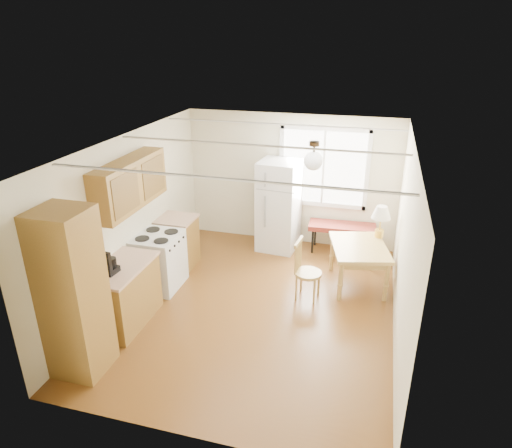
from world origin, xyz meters
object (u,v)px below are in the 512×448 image
at_px(refrigerator, 279,206).
at_px(dining_table, 359,251).
at_px(bench, 342,228).
at_px(chair, 303,266).

height_order(refrigerator, dining_table, refrigerator).
height_order(refrigerator, bench, refrigerator).
distance_m(refrigerator, chair, 1.83).
bearing_deg(chair, dining_table, 43.21).
distance_m(refrigerator, dining_table, 1.88).
relative_size(bench, chair, 1.31).
relative_size(refrigerator, chair, 1.81).
bearing_deg(bench, refrigerator, -178.36).
bearing_deg(bench, dining_table, -74.95).
distance_m(dining_table, chair, 1.01).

